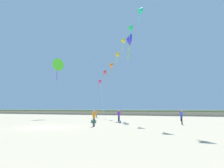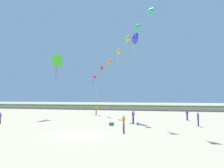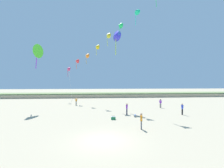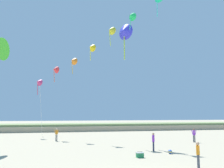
% 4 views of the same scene
% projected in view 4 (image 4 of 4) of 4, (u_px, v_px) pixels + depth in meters
% --- Properties ---
extents(dune_ridge, '(120.00, 8.71, 1.46)m').
position_uv_depth(dune_ridge, '(82.00, 127.00, 51.32)').
color(dune_ridge, tan).
rests_on(dune_ridge, ground).
extents(person_near_left, '(0.58, 0.26, 1.66)m').
position_uv_depth(person_near_left, '(57.00, 134.00, 31.01)').
color(person_near_left, gray).
rests_on(person_near_left, ground).
extents(person_mid_center, '(0.52, 0.45, 1.72)m').
position_uv_depth(person_mid_center, '(194.00, 134.00, 29.67)').
color(person_mid_center, '#474C56').
rests_on(person_mid_center, ground).
extents(person_far_left, '(0.24, 0.59, 1.68)m').
position_uv_depth(person_far_left, '(198.00, 153.00, 15.45)').
color(person_far_left, '#474C56').
rests_on(person_far_left, ground).
extents(person_far_center, '(0.42, 0.54, 1.73)m').
position_uv_depth(person_far_center, '(153.00, 140.00, 22.58)').
color(person_far_center, '#282D4C').
rests_on(person_far_center, ground).
extents(kite_banner_string, '(23.33, 23.97, 22.34)m').
position_uv_depth(kite_banner_string, '(121.00, 24.00, 30.93)').
color(kite_banner_string, '#C53670').
extents(large_kite_low_lead, '(1.97, 2.21, 4.92)m').
position_uv_depth(large_kite_low_lead, '(124.00, 31.00, 30.82)').
color(large_kite_low_lead, '#3938E4').
extents(beach_cooler, '(0.58, 0.41, 0.46)m').
position_uv_depth(beach_cooler, '(140.00, 155.00, 19.16)').
color(beach_cooler, '#23844C').
rests_on(beach_cooler, ground).
extents(beach_ball, '(0.36, 0.36, 0.36)m').
position_uv_depth(beach_ball, '(170.00, 152.00, 20.94)').
color(beach_ball, blue).
rests_on(beach_ball, ground).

